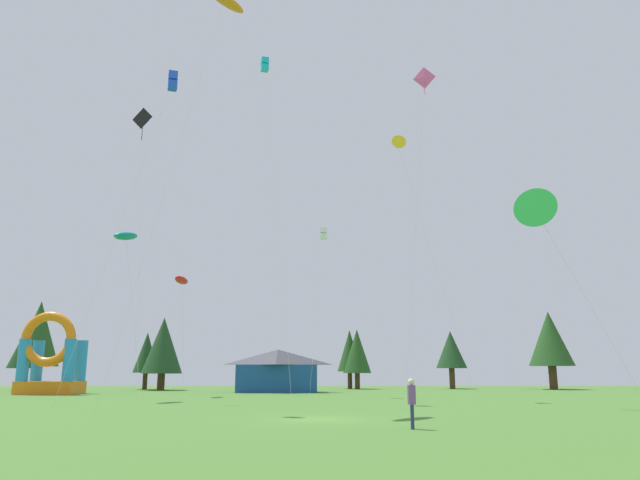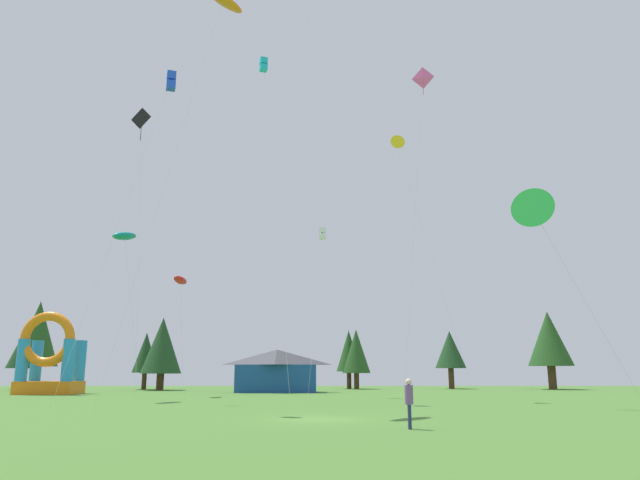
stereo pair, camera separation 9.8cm
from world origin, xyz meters
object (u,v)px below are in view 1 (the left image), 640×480
kite_black_diamond (144,122)px  kite_white_box (324,234)px  kite_teal_parafoil (126,236)px  inflatable_red_slide (50,363)px  kite_pink_diamond (424,80)px  kite_green_delta (538,215)px  kite_cyan_box (265,66)px  kite_blue_box (172,82)px  kite_red_parafoil (181,280)px  festival_tent (278,371)px  person_midfield (412,399)px  kite_orange_parafoil (224,0)px  kite_yellow_delta (398,145)px

kite_black_diamond → kite_white_box: kite_black_diamond is taller
kite_teal_parafoil → inflatable_red_slide: 17.77m
kite_pink_diamond → kite_green_delta: kite_pink_diamond is taller
kite_cyan_box → kite_teal_parafoil: kite_cyan_box is taller
kite_black_diamond → kite_blue_box: 10.89m
kite_pink_diamond → inflatable_red_slide: size_ratio=3.16×
kite_black_diamond → kite_red_parafoil: size_ratio=2.12×
kite_cyan_box → kite_teal_parafoil: 17.78m
inflatable_red_slide → festival_tent: (20.63, 5.18, -0.68)m
kite_white_box → inflatable_red_slide: kite_white_box is taller
kite_red_parafoil → kite_pink_diamond: bearing=-31.7°
kite_black_diamond → kite_blue_box: bearing=-64.1°
kite_pink_diamond → kite_white_box: size_ratio=1.63×
kite_green_delta → kite_blue_box: bearing=146.3°
person_midfield → inflatable_red_slide: size_ratio=0.24×
kite_white_box → person_midfield: 31.06m
kite_orange_parafoil → kite_green_delta: bearing=-40.4°
kite_orange_parafoil → kite_cyan_box: kite_cyan_box is taller
kite_orange_parafoil → kite_white_box: 21.32m
kite_orange_parafoil → kite_black_diamond: kite_orange_parafoil is taller
kite_blue_box → kite_pink_diamond: bearing=19.4°
kite_pink_diamond → kite_white_box: 16.08m
kite_red_parafoil → kite_cyan_box: bearing=-43.4°
kite_orange_parafoil → inflatable_red_slide: size_ratio=3.55×
kite_orange_parafoil → kite_red_parafoil: kite_orange_parafoil is taller
kite_pink_diamond → kite_red_parafoil: bearing=148.3°
kite_pink_diamond → kite_black_diamond: kite_pink_diamond is taller
kite_teal_parafoil → kite_blue_box: size_ratio=0.64×
kite_orange_parafoil → kite_blue_box: bearing=-165.6°
kite_cyan_box → kite_pink_diamond: bearing=-22.3°
inflatable_red_slide → kite_red_parafoil: bearing=-17.4°
kite_blue_box → kite_black_diamond: bearing=115.9°
kite_orange_parafoil → kite_yellow_delta: bearing=43.0°
kite_black_diamond → kite_green_delta: size_ratio=2.49×
kite_black_diamond → kite_white_box: size_ratio=1.52×
kite_pink_diamond → kite_orange_parafoil: size_ratio=0.89×
kite_white_box → festival_tent: 16.17m
kite_white_box → person_midfield: bearing=-83.8°
kite_pink_diamond → kite_teal_parafoil: size_ratio=1.82×
kite_green_delta → kite_white_box: 30.56m
kite_black_diamond → person_midfield: 33.58m
kite_yellow_delta → inflatable_red_slide: kite_yellow_delta is taller
kite_orange_parafoil → kite_teal_parafoil: size_ratio=2.05×
kite_yellow_delta → kite_white_box: (-6.14, 4.58, -6.51)m
kite_orange_parafoil → kite_blue_box: 6.91m
kite_cyan_box → kite_black_diamond: kite_cyan_box is taller
kite_pink_diamond → person_midfield: 27.75m
kite_cyan_box → kite_black_diamond: size_ratio=1.25×
kite_orange_parafoil → person_midfield: kite_orange_parafoil is taller
kite_green_delta → inflatable_red_slide: kite_green_delta is taller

